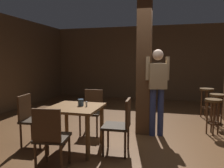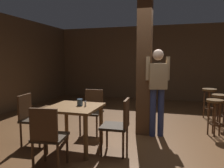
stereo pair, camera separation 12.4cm
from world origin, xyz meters
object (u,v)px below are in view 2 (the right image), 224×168
at_px(bar_stool_near, 215,109).
at_px(standing_person, 157,86).
at_px(napkin_cup, 80,102).
at_px(salt_shaker, 85,104).
at_px(bar_stool_mid, 219,103).
at_px(dining_table, 75,114).
at_px(chair_east, 119,123).
at_px(chair_south, 48,135).
at_px(bar_stool_far, 209,96).
at_px(chair_north, 92,109).
at_px(chair_west, 31,116).

bearing_deg(bar_stool_near, standing_person, -161.22).
bearing_deg(napkin_cup, salt_shaker, -18.02).
bearing_deg(bar_stool_mid, dining_table, -141.39).
height_order(standing_person, bar_stool_near, standing_person).
xyz_separation_m(dining_table, bar_stool_mid, (2.58, 2.06, -0.05)).
xyz_separation_m(chair_east, bar_stool_near, (1.61, 1.40, 0.03)).
distance_m(chair_south, bar_stool_far, 4.36).
bearing_deg(bar_stool_near, bar_stool_mid, 73.55).
relative_size(bar_stool_mid, bar_stool_far, 0.96).
bearing_deg(bar_stool_mid, salt_shaker, -139.77).
bearing_deg(chair_south, bar_stool_near, 42.63).
bearing_deg(bar_stool_far, chair_north, -141.47).
xyz_separation_m(salt_shaker, bar_stool_mid, (2.40, 2.03, -0.24)).
distance_m(chair_east, standing_person, 1.24).
bearing_deg(napkin_cup, chair_south, -94.85).
xyz_separation_m(napkin_cup, standing_person, (1.22, 0.96, 0.21)).
xyz_separation_m(dining_table, chair_south, (-0.01, -0.80, -0.09)).
height_order(chair_south, salt_shaker, chair_south).
distance_m(dining_table, salt_shaker, 0.26).
height_order(bar_stool_mid, bar_stool_far, bar_stool_far).
distance_m(chair_south, standing_person, 2.29).
distance_m(dining_table, chair_south, 0.80).
relative_size(chair_north, standing_person, 0.52).
bearing_deg(chair_south, bar_stool_mid, 47.84).
bearing_deg(chair_east, bar_stool_mid, 48.68).
relative_size(dining_table, bar_stool_mid, 1.14).
height_order(napkin_cup, bar_stool_far, napkin_cup).
bearing_deg(dining_table, salt_shaker, 10.50).
distance_m(dining_table, chair_west, 0.85).
xyz_separation_m(chair_south, chair_north, (-0.00, 1.63, 0.00)).
xyz_separation_m(chair_west, chair_east, (1.63, 0.05, 0.00)).
bearing_deg(bar_stool_far, salt_shaker, -129.51).
xyz_separation_m(chair_south, salt_shaker, (0.19, 0.83, 0.28)).
xyz_separation_m(dining_table, salt_shaker, (0.18, 0.03, 0.18)).
bearing_deg(chair_north, bar_stool_mid, 25.45).
relative_size(dining_table, chair_west, 0.94).
relative_size(standing_person, bar_stool_far, 2.23).
height_order(bar_stool_near, bar_stool_far, bar_stool_far).
bearing_deg(napkin_cup, chair_east, -4.96).
relative_size(dining_table, bar_stool_far, 1.09).
height_order(dining_table, chair_east, chair_east).
height_order(dining_table, bar_stool_mid, dining_table).
relative_size(napkin_cup, salt_shaker, 1.31).
relative_size(napkin_cup, bar_stool_far, 0.15).
relative_size(dining_table, chair_east, 0.94).
height_order(chair_west, bar_stool_near, chair_west).
bearing_deg(bar_stool_far, chair_south, -124.51).
bearing_deg(bar_stool_near, napkin_cup, -150.10).
height_order(salt_shaker, bar_stool_mid, salt_shaker).
bearing_deg(bar_stool_mid, chair_east, -131.32).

